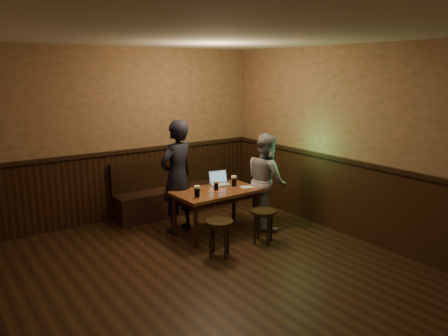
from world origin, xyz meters
TOP-DOWN VIEW (x-y plane):
  - room at (0.00, 0.22)m, footprint 5.04×6.04m
  - bench at (0.86, 2.75)m, footprint 2.20×0.50m
  - pub_table at (0.86, 1.47)m, footprint 1.30×0.77m
  - stool_left at (0.43, 0.76)m, footprint 0.38×0.38m
  - stool_right at (1.20, 0.78)m, footprint 0.41×0.41m
  - pint_left at (0.43, 1.31)m, footprint 0.11×0.11m
  - pint_mid at (0.85, 1.47)m, footprint 0.09×0.09m
  - pint_right at (1.19, 1.48)m, footprint 0.11×0.11m
  - laptop at (1.08, 1.72)m, footprint 0.34×0.30m
  - menu at (1.36, 1.35)m, footprint 0.25×0.20m
  - person_suit at (0.44, 1.91)m, footprint 0.72×0.57m
  - person_grey at (1.70, 1.30)m, footprint 0.75×0.86m

SIDE VIEW (x-z plane):
  - bench at x=0.86m, z-range -0.16..0.79m
  - stool_right at x=1.20m, z-range 0.14..0.63m
  - stool_left at x=0.43m, z-range 0.15..0.65m
  - pub_table at x=0.86m, z-range 0.25..0.93m
  - menu at x=1.36m, z-range 0.68..0.68m
  - laptop at x=1.08m, z-range 0.63..0.84m
  - person_grey at x=1.70m, z-range 0.00..1.49m
  - pint_mid at x=0.85m, z-range 0.68..0.82m
  - pint_left at x=0.43m, z-range 0.68..0.85m
  - pint_right at x=1.19m, z-range 0.68..0.85m
  - person_suit at x=0.44m, z-range 0.00..1.72m
  - room at x=0.00m, z-range -0.22..2.62m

